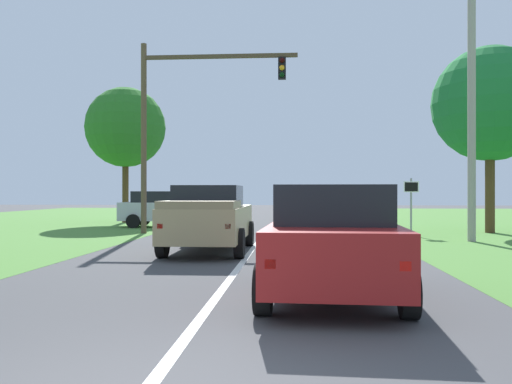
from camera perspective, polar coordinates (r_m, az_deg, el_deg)
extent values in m
plane|color=#424244|center=(14.84, -0.93, -6.77)|extent=(120.00, 120.00, 0.00)
cube|color=maroon|center=(9.11, 8.06, -5.96)|extent=(2.22, 4.79, 0.87)
cube|color=black|center=(9.30, 8.03, -1.24)|extent=(1.90, 2.99, 0.62)
cube|color=red|center=(6.82, 1.52, -7.58)|extent=(0.14, 0.07, 0.12)
cube|color=red|center=(6.87, 15.43, -7.52)|extent=(0.14, 0.07, 0.12)
cylinder|color=black|center=(10.63, 2.43, -7.48)|extent=(0.27, 0.73, 0.72)
cylinder|color=black|center=(10.67, 13.32, -7.45)|extent=(0.27, 0.73, 0.72)
cylinder|color=black|center=(7.76, 0.77, -10.24)|extent=(0.27, 0.73, 0.72)
cylinder|color=black|center=(7.82, 15.79, -10.17)|extent=(0.27, 0.73, 0.72)
cube|color=tan|center=(16.04, -4.83, -3.18)|extent=(2.09, 5.45, 0.92)
cube|color=black|center=(15.74, -4.98, -0.44)|extent=(1.82, 2.08, 0.62)
cube|color=#8F7D56|center=(14.35, -5.84, -1.31)|extent=(1.96, 2.08, 0.20)
cube|color=red|center=(13.56, -10.06, -3.56)|extent=(0.14, 0.06, 0.12)
cube|color=red|center=(13.26, -2.97, -3.64)|extent=(0.14, 0.06, 0.12)
cylinder|color=black|center=(17.90, -7.28, -4.33)|extent=(0.25, 0.80, 0.80)
cylinder|color=black|center=(17.62, -0.70, -4.40)|extent=(0.25, 0.80, 0.80)
cylinder|color=black|center=(14.62, -9.82, -5.29)|extent=(0.25, 0.80, 0.80)
cylinder|color=black|center=(14.28, -1.76, -5.42)|extent=(0.25, 0.80, 0.80)
cylinder|color=brown|center=(23.58, -11.73, 5.54)|extent=(0.24, 0.24, 8.06)
cube|color=#4C3D2B|center=(23.51, -3.81, 14.05)|extent=(6.53, 0.16, 0.16)
cube|color=black|center=(23.17, 2.76, 12.86)|extent=(0.32, 0.28, 0.90)
sphere|color=black|center=(23.09, 2.75, 13.67)|extent=(0.22, 0.22, 0.22)
sphere|color=orange|center=(23.02, 2.75, 12.94)|extent=(0.22, 0.22, 0.22)
sphere|color=black|center=(22.96, 2.75, 12.21)|extent=(0.22, 0.22, 0.22)
cylinder|color=gray|center=(22.72, 16.00, -1.51)|extent=(0.08, 0.08, 2.31)
cube|color=white|center=(22.68, 16.02, 0.52)|extent=(0.60, 0.03, 0.44)
cube|color=black|center=(22.67, 16.03, 0.52)|extent=(0.52, 0.01, 0.36)
cylinder|color=#4C351E|center=(25.48, 23.45, 0.22)|extent=(0.36, 0.36, 3.71)
sphere|color=#1D7132|center=(25.77, 23.44, 8.51)|extent=(4.96, 4.96, 4.96)
cube|color=silver|center=(27.61, -9.60, -2.01)|extent=(4.33, 2.00, 0.90)
cube|color=black|center=(27.64, -10.03, -0.50)|extent=(2.61, 1.74, 0.55)
cube|color=red|center=(26.44, -5.49, -2.00)|extent=(0.06, 0.14, 0.12)
cube|color=red|center=(28.00, -5.01, -1.89)|extent=(0.06, 0.14, 0.12)
cylinder|color=black|center=(27.02, -12.80, -3.01)|extent=(0.68, 0.24, 0.68)
cylinder|color=black|center=(28.87, -11.76, -2.82)|extent=(0.68, 0.24, 0.68)
cylinder|color=black|center=(26.42, -7.24, -3.08)|extent=(0.68, 0.24, 0.68)
cylinder|color=black|center=(28.31, -6.54, -2.88)|extent=(0.68, 0.24, 0.68)
cylinder|color=#9E998E|center=(20.76, 21.74, 6.99)|extent=(0.28, 0.28, 8.56)
cylinder|color=#4C351E|center=(32.19, -13.58, 0.23)|extent=(0.36, 0.36, 3.78)
sphere|color=#286E23|center=(32.41, -13.58, 6.64)|extent=(4.61, 4.61, 4.61)
cylinder|color=#4C351E|center=(25.32, 23.35, 0.35)|extent=(0.36, 0.36, 3.82)
sphere|color=#28632A|center=(25.56, 23.35, 7.73)|extent=(3.66, 3.66, 3.66)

